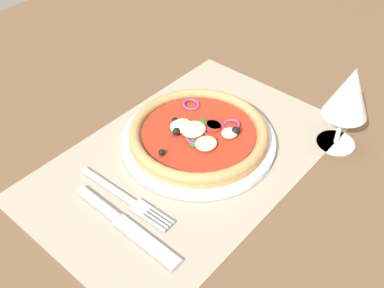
# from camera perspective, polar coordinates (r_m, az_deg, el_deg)

# --- Properties ---
(ground_plane) EXTENTS (1.90, 1.40, 0.02)m
(ground_plane) POSITION_cam_1_polar(r_m,az_deg,el_deg) (0.75, -0.58, -2.57)
(ground_plane) COLOR brown
(placemat) EXTENTS (0.51, 0.33, 0.00)m
(placemat) POSITION_cam_1_polar(r_m,az_deg,el_deg) (0.74, -0.58, -1.80)
(placemat) COLOR #A39984
(placemat) RESTS_ON ground_plane
(plate) EXTENTS (0.26, 0.26, 0.01)m
(plate) POSITION_cam_1_polar(r_m,az_deg,el_deg) (0.76, 0.81, 0.45)
(plate) COLOR white
(plate) RESTS_ON placemat
(pizza) EXTENTS (0.23, 0.23, 0.03)m
(pizza) POSITION_cam_1_polar(r_m,az_deg,el_deg) (0.75, 0.82, 1.40)
(pizza) COLOR tan
(pizza) RESTS_ON plate
(fork) EXTENTS (0.02, 0.18, 0.00)m
(fork) POSITION_cam_1_polar(r_m,az_deg,el_deg) (0.68, -7.91, -6.94)
(fork) COLOR #B2B5BA
(fork) RESTS_ON placemat
(knife) EXTENTS (0.02, 0.20, 0.01)m
(knife) POSITION_cam_1_polar(r_m,az_deg,el_deg) (0.65, -8.27, -10.04)
(knife) COLOR #B2B5BA
(knife) RESTS_ON placemat
(wine_glass) EXTENTS (0.07, 0.07, 0.15)m
(wine_glass) POSITION_cam_1_polar(r_m,az_deg,el_deg) (0.75, 19.08, 5.83)
(wine_glass) COLOR silver
(wine_glass) RESTS_ON ground_plane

